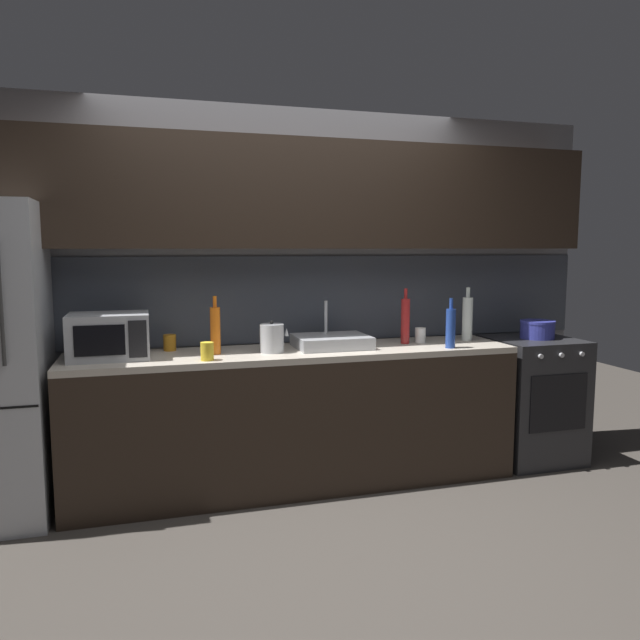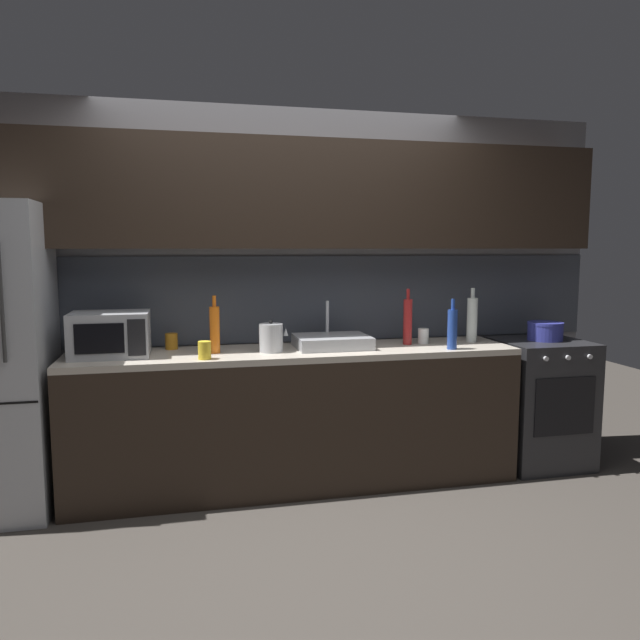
# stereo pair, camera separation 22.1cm
# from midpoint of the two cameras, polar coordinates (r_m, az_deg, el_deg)

# --- Properties ---
(ground_plane) EXTENTS (10.00, 10.00, 0.00)m
(ground_plane) POSITION_cam_midpoint_polar(r_m,az_deg,el_deg) (3.37, -0.24, -20.70)
(ground_plane) COLOR #3D3833
(back_wall) EXTENTS (4.62, 0.44, 2.50)m
(back_wall) POSITION_cam_midpoint_polar(r_m,az_deg,el_deg) (4.15, -4.83, 6.70)
(back_wall) COLOR slate
(back_wall) RESTS_ON ground
(counter_run) EXTENTS (2.88, 0.60, 0.90)m
(counter_run) POSITION_cam_midpoint_polar(r_m,az_deg,el_deg) (4.01, -3.82, -9.18)
(counter_run) COLOR black
(counter_run) RESTS_ON ground
(oven_range) EXTENTS (0.60, 0.62, 0.90)m
(oven_range) POSITION_cam_midpoint_polar(r_m,az_deg,el_deg) (4.71, 18.03, -7.09)
(oven_range) COLOR #232326
(oven_range) RESTS_ON ground
(microwave) EXTENTS (0.46, 0.35, 0.27)m
(microwave) POSITION_cam_midpoint_polar(r_m,az_deg,el_deg) (3.84, -20.84, -1.43)
(microwave) COLOR #A8AAAF
(microwave) RESTS_ON counter_run
(sink_basin) EXTENTS (0.48, 0.38, 0.30)m
(sink_basin) POSITION_cam_midpoint_polar(r_m,az_deg,el_deg) (4.00, -0.49, -2.03)
(sink_basin) COLOR #ADAFB5
(sink_basin) RESTS_ON counter_run
(kettle) EXTENTS (0.19, 0.15, 0.20)m
(kettle) POSITION_cam_midpoint_polar(r_m,az_deg,el_deg) (3.83, -6.20, -1.71)
(kettle) COLOR #B7BABF
(kettle) RESTS_ON counter_run
(wine_bottle_red) EXTENTS (0.06, 0.06, 0.38)m
(wine_bottle_red) POSITION_cam_midpoint_polar(r_m,az_deg,el_deg) (4.17, 6.55, -0.04)
(wine_bottle_red) COLOR #A82323
(wine_bottle_red) RESTS_ON counter_run
(wine_bottle_blue) EXTENTS (0.06, 0.06, 0.33)m
(wine_bottle_blue) POSITION_cam_midpoint_polar(r_m,az_deg,el_deg) (4.03, 10.69, -0.71)
(wine_bottle_blue) COLOR #234299
(wine_bottle_blue) RESTS_ON counter_run
(wine_bottle_orange) EXTENTS (0.06, 0.06, 0.36)m
(wine_bottle_orange) POSITION_cam_midpoint_polar(r_m,az_deg,el_deg) (3.81, -11.48, -0.92)
(wine_bottle_orange) COLOR orange
(wine_bottle_orange) RESTS_ON counter_run
(wine_bottle_clear) EXTENTS (0.07, 0.07, 0.38)m
(wine_bottle_clear) POSITION_cam_midpoint_polar(r_m,az_deg,el_deg) (4.38, 12.33, 0.17)
(wine_bottle_clear) COLOR silver
(wine_bottle_clear) RESTS_ON counter_run
(mug_amber) EXTENTS (0.08, 0.08, 0.10)m
(mug_amber) POSITION_cam_midpoint_polar(r_m,az_deg,el_deg) (4.02, -15.52, -2.08)
(mug_amber) COLOR #B27019
(mug_amber) RESTS_ON counter_run
(mug_yellow) EXTENTS (0.08, 0.08, 0.11)m
(mug_yellow) POSITION_cam_midpoint_polar(r_m,az_deg,el_deg) (3.62, -12.32, -2.91)
(mug_yellow) COLOR gold
(mug_yellow) RESTS_ON counter_run
(mug_white) EXTENTS (0.07, 0.07, 0.10)m
(mug_white) POSITION_cam_midpoint_polar(r_m,az_deg,el_deg) (4.24, 7.97, -1.43)
(mug_white) COLOR silver
(mug_white) RESTS_ON counter_run
(cooking_pot) EXTENTS (0.25, 0.25, 0.13)m
(cooking_pot) POSITION_cam_midpoint_polar(r_m,az_deg,el_deg) (4.63, 18.53, -0.85)
(cooking_pot) COLOR #333899
(cooking_pot) RESTS_ON oven_range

